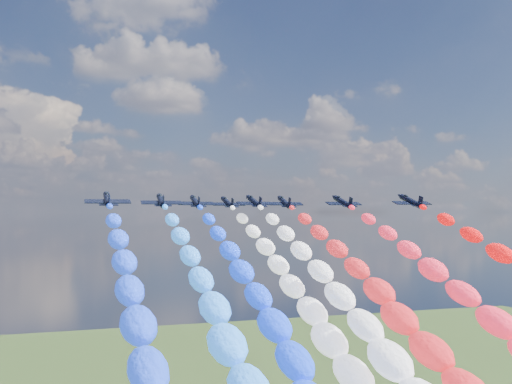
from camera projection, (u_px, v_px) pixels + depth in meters
name	position (u px, v px, depth m)	size (l,w,h in m)	color
jet_0	(108.00, 199.00, 112.22)	(8.21, 11.02, 2.43)	black
jet_1	(161.00, 201.00, 124.99)	(8.21, 11.02, 2.43)	black
jet_2	(195.00, 202.00, 137.31)	(8.21, 11.02, 2.43)	black
trail_2	(282.00, 360.00, 85.20)	(6.37, 105.76, 49.63)	#1239F2
jet_3	(254.00, 202.00, 137.70)	(8.21, 11.02, 2.43)	black
trail_3	(376.00, 359.00, 85.60)	(6.37, 105.76, 49.63)	white
jet_4	(228.00, 203.00, 150.34)	(8.21, 11.02, 2.43)	black
trail_4	(320.00, 341.00, 98.24)	(6.37, 105.76, 49.63)	white
jet_5	(284.00, 202.00, 143.35)	(8.21, 11.02, 2.43)	black
trail_5	(416.00, 350.00, 91.25)	(6.37, 105.76, 49.63)	red
jet_6	(343.00, 202.00, 140.21)	(8.21, 11.02, 2.43)	black
jet_7	(411.00, 201.00, 130.68)	(8.21, 11.02, 2.43)	black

